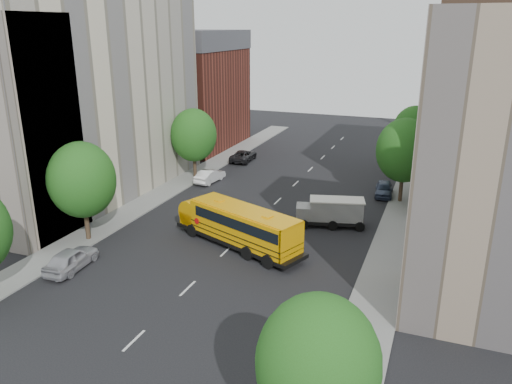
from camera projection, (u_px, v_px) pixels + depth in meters
The scene contains 20 objects.
ground at pixel (237, 241), 39.17m from camera, with size 120.00×120.00×0.00m, color black.
sidewalk_left at pixel (146, 202), 47.50m from camera, with size 3.00×80.00×0.12m, color slate.
sidewalk_right at pixel (394, 238), 39.64m from camera, with size 3.00×80.00×0.12m, color slate.
lane_markings at pixel (278, 201), 48.01m from camera, with size 0.15×64.00×0.01m, color silver.
building_left_cream at pixel (87, 93), 47.45m from camera, with size 10.00×26.00×20.00m, color beige.
building_left_redbrick at pixel (196, 99), 68.02m from camera, with size 10.00×15.00×13.00m, color maroon.
building_right_far at pixel (490, 103), 47.84m from camera, with size 10.00×22.00×18.00m, color tan.
building_right_sidewall at pixel (498, 123), 38.12m from camera, with size 10.10×0.30×18.00m, color brown.
street_tree_1 at pixel (82, 180), 37.81m from camera, with size 5.12×5.12×7.90m.
street_tree_2 at pixel (194, 135), 53.77m from camera, with size 4.99×4.99×7.71m.
street_tree_3 at pixel (318, 363), 18.07m from camera, with size 4.61×4.61×7.11m.
street_tree_4 at pixel (405, 150), 46.18m from camera, with size 5.25×5.25×8.10m.
street_tree_5 at pixel (414, 130), 56.91m from camera, with size 4.86×4.86×7.51m.
school_bus at pixel (237, 223), 37.81m from camera, with size 11.69×6.73×3.27m.
safari_truck at pixel (331, 212), 41.76m from camera, with size 5.90×3.32×2.39m.
parked_car_0 at pixel (71, 259), 34.43m from camera, with size 1.83×4.55×1.55m, color #A9A8AF.
parked_car_1 at pixel (210, 176), 53.63m from camera, with size 1.49×4.28×1.41m, color white.
parked_car_2 at pixel (243, 156), 61.99m from camera, with size 2.30×4.98×1.38m, color black.
parked_car_4 at pixel (384, 189), 49.39m from camera, with size 1.64×4.08×1.39m, color #303C55.
parked_car_5 at pixel (398, 156), 61.50m from camera, with size 1.59×4.55×1.50m, color #979692.
Camera 1 is at (14.36, -32.95, 16.09)m, focal length 35.00 mm.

